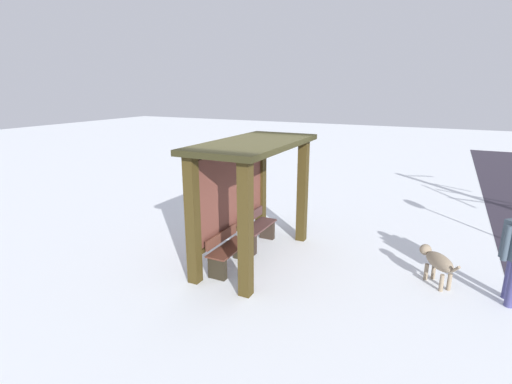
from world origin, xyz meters
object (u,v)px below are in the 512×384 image
object	(u,v)px
bench_center_inside	(257,231)
dog	(437,261)
bus_shelter	(248,177)
bench_left_inside	(229,252)

from	to	relation	value
bench_center_inside	dog	world-z (taller)	bench_center_inside
bench_center_inside	bus_shelter	bearing A→B (deg)	-171.17
bench_left_inside	bench_center_inside	size ratio (longest dim) A/B	1.00
dog	bench_center_inside	bearing A→B (deg)	87.91
bus_shelter	bench_left_inside	distance (m)	1.51
bench_left_inside	bench_center_inside	world-z (taller)	bench_center_inside
bus_shelter	bench_left_inside	bearing A→B (deg)	170.94
bus_shelter	bench_left_inside	world-z (taller)	bus_shelter
bench_left_inside	bus_shelter	bearing A→B (deg)	-9.06
bench_left_inside	bench_center_inside	distance (m)	1.23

